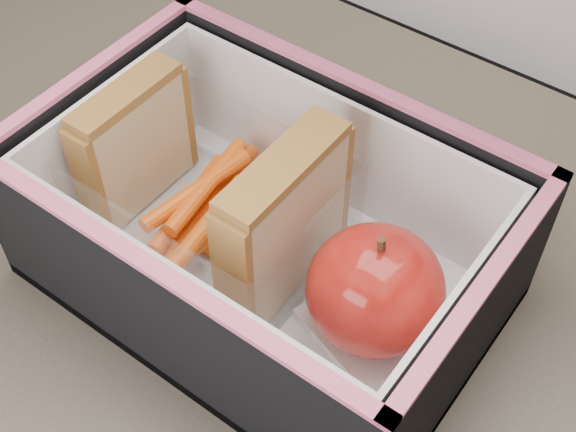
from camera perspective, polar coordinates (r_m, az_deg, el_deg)
name	(u,v)px	position (r m, az deg, el deg)	size (l,w,h in m)	color
lunch_bag	(270,216)	(0.49, -1.32, 0.00)	(0.29, 0.26, 0.28)	black
plastic_tub	(208,201)	(0.52, -5.74, 1.07)	(0.17, 0.12, 0.07)	white
sandwich_left	(134,144)	(0.55, -10.88, 5.04)	(0.02, 0.08, 0.09)	tan
sandwich_right	(284,223)	(0.48, -0.27, -0.52)	(0.03, 0.10, 0.11)	tan
carrot_sticks	(212,207)	(0.54, -5.44, 0.62)	(0.06, 0.14, 0.03)	#E03800
paper_napkin	(375,322)	(0.50, 6.20, -7.53)	(0.07, 0.07, 0.01)	white
red_apple	(375,290)	(0.47, 6.22, -5.24)	(0.09, 0.09, 0.09)	#960E0B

